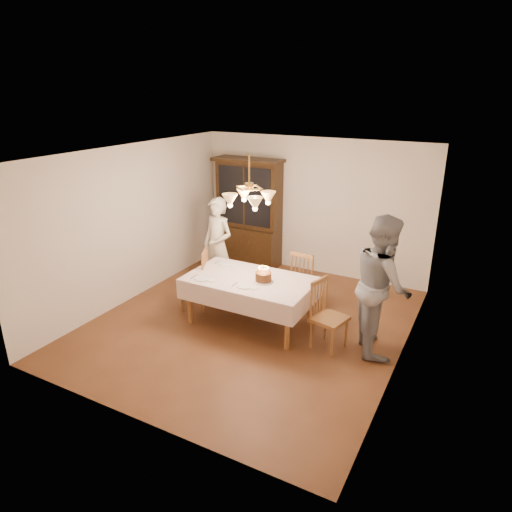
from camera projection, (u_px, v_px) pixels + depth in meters
The scene contains 14 objects.
ground at pixel (250, 323), 7.09m from camera, with size 5.00×5.00×0.00m, color #532C17.
room_shell at pixel (249, 226), 6.54m from camera, with size 5.00×5.00×5.00m.
dining_table at pixel (250, 283), 6.85m from camera, with size 1.90×1.10×0.76m.
china_hutch at pixel (249, 215), 9.15m from camera, with size 1.38×0.54×2.16m.
chair_far_side at pixel (306, 282), 7.47m from camera, with size 0.49×0.47×1.00m.
chair_left_end at pixel (194, 282), 7.44m from camera, with size 0.56×0.57×1.00m.
chair_right_end at pixel (329, 319), 6.29m from camera, with size 0.51×0.52×1.00m.
elderly_woman at pixel (218, 246), 7.95m from camera, with size 0.62×0.41×1.70m, color #EEE6C9.
adult_in_grey at pixel (382, 285), 6.11m from camera, with size 0.94×0.73×1.93m, color slate.
birthday_cake at pixel (263, 277), 6.69m from camera, with size 0.30×0.30×0.23m.
place_setting_near_left at pixel (204, 279), 6.80m from camera, with size 0.38×0.24×0.02m.
place_setting_near_right at pixel (246, 286), 6.54m from camera, with size 0.38×0.23×0.02m.
place_setting_far_left at pixel (226, 264), 7.36m from camera, with size 0.38×0.23×0.02m.
chandelier at pixel (249, 199), 6.40m from camera, with size 0.62×0.62×0.73m.
Camera 1 is at (3.05, -5.49, 3.46)m, focal length 32.00 mm.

